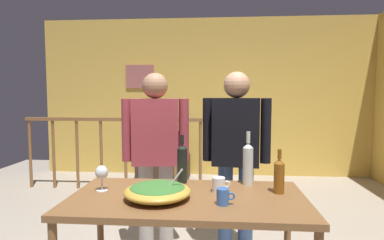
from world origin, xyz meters
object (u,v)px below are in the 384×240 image
wine_bottle_clear (248,163)px  mug_white (219,185)px  tv_console (163,166)px  wine_bottle_dark (182,163)px  flat_screen_tv (163,141)px  wine_bottle_amber (279,175)px  mug_blue (223,197)px  person_standing_left (156,148)px  framed_picture (140,77)px  serving_table (187,207)px  salad_bowl (158,191)px  stair_railing (153,145)px  wine_glass (102,173)px  person_standing_right (236,148)px

wine_bottle_clear → mug_white: bearing=-136.9°
tv_console → wine_bottle_dark: (0.66, -3.04, 0.73)m
flat_screen_tv → wine_bottle_dark: 3.09m
flat_screen_tv → mug_white: 3.36m
wine_bottle_amber → wine_bottle_dark: wine_bottle_dark is taller
mug_blue → person_standing_left: 1.09m
framed_picture → wine_bottle_clear: (1.61, -3.34, -0.81)m
tv_console → wine_bottle_dark: bearing=-77.7°
serving_table → salad_bowl: size_ratio=3.61×
wine_bottle_dark → serving_table: bearing=-77.6°
stair_railing → wine_glass: size_ratio=17.46×
wine_bottle_clear → mug_white: 0.31m
wine_bottle_dark → person_standing_right: bearing=46.8°
person_standing_left → wine_glass: bearing=63.7°
framed_picture → stair_railing: (0.43, -1.00, -1.08)m
serving_table → wine_bottle_amber: (0.61, 0.11, 0.19)m
flat_screen_tv → serving_table: bearing=-77.6°
person_standing_right → stair_railing: bearing=-51.9°
flat_screen_tv → mug_white: size_ratio=4.69×
stair_railing → salad_bowl: stair_railing is taller
flat_screen_tv → wine_bottle_dark: (0.66, -3.01, 0.28)m
wine_bottle_clear → person_standing_left: person_standing_left is taller
framed_picture → wine_bottle_clear: framed_picture is taller
framed_picture → tv_console: 1.64m
framed_picture → wine_glass: bearing=-80.6°
wine_bottle_dark → mug_blue: wine_bottle_dark is taller
mug_blue → person_standing_right: bearing=82.1°
tv_console → wine_bottle_clear: 3.34m
framed_picture → wine_bottle_clear: 3.79m
wine_glass → person_standing_right: person_standing_right is taller
wine_bottle_dark → flat_screen_tv: bearing=102.4°
wine_bottle_dark → mug_blue: 0.56m
wine_glass → wine_bottle_amber: 1.20m
framed_picture → stair_railing: framed_picture is taller
wine_glass → wine_bottle_clear: 1.04m
serving_table → salad_bowl: bearing=-158.5°
serving_table → wine_bottle_dark: size_ratio=4.24×
framed_picture → tv_console: (0.46, -0.29, -1.55)m
tv_console → wine_bottle_dark: size_ratio=2.49×
framed_picture → wine_bottle_dark: (1.12, -3.33, -0.82)m
mug_blue → person_standing_right: person_standing_right is taller
wine_glass → mug_white: (0.80, 0.04, -0.07)m
tv_console → person_standing_left: size_ratio=0.55×
tv_console → salad_bowl: salad_bowl is taller
flat_screen_tv → mug_blue: size_ratio=5.17×
serving_table → wine_bottle_clear: size_ratio=3.91×
framed_picture → mug_white: size_ratio=4.12×
stair_railing → mug_blue: (0.99, -2.79, 0.15)m
serving_table → person_standing_right: person_standing_right is taller
person_standing_right → mug_white: bearing=84.5°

